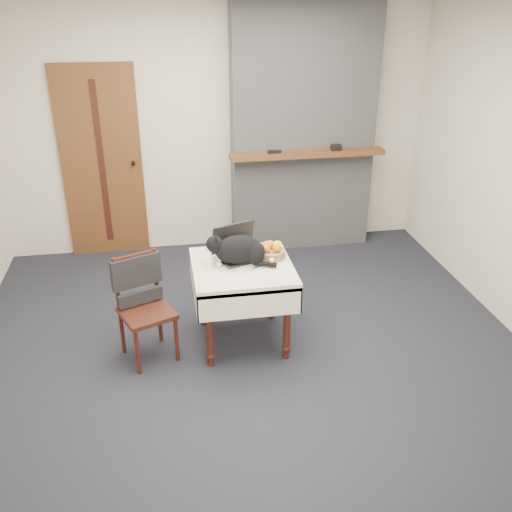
{
  "coord_description": "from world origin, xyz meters",
  "views": [
    {
      "loc": [
        -0.6,
        -3.95,
        2.7
      ],
      "look_at": [
        0.07,
        -0.05,
        0.79
      ],
      "focal_mm": 40.0,
      "sensor_mm": 36.0,
      "label": 1
    }
  ],
  "objects_px": {
    "pill_bottle": "(272,263)",
    "door": "(102,163)",
    "cat": "(240,250)",
    "cream_jar": "(209,264)",
    "laptop": "(238,250)",
    "fruit_basket": "(271,251)",
    "chair": "(141,293)",
    "side_table": "(242,278)"
  },
  "relations": [
    {
      "from": "laptop",
      "to": "cat",
      "type": "relative_size",
      "value": 0.84
    },
    {
      "from": "pill_bottle",
      "to": "fruit_basket",
      "type": "distance_m",
      "value": 0.19
    },
    {
      "from": "door",
      "to": "side_table",
      "type": "bearing_deg",
      "value": -59.37
    },
    {
      "from": "side_table",
      "to": "cat",
      "type": "bearing_deg",
      "value": 117.12
    },
    {
      "from": "laptop",
      "to": "cream_jar",
      "type": "relative_size",
      "value": 6.97
    },
    {
      "from": "door",
      "to": "laptop",
      "type": "relative_size",
      "value": 4.41
    },
    {
      "from": "cat",
      "to": "pill_bottle",
      "type": "height_order",
      "value": "cat"
    },
    {
      "from": "cat",
      "to": "chair",
      "type": "distance_m",
      "value": 0.83
    },
    {
      "from": "fruit_basket",
      "to": "chair",
      "type": "relative_size",
      "value": 0.26
    },
    {
      "from": "cat",
      "to": "fruit_basket",
      "type": "relative_size",
      "value": 2.44
    },
    {
      "from": "side_table",
      "to": "fruit_basket",
      "type": "xyz_separation_m",
      "value": [
        0.25,
        0.1,
        0.16
      ]
    },
    {
      "from": "side_table",
      "to": "chair",
      "type": "bearing_deg",
      "value": -178.41
    },
    {
      "from": "door",
      "to": "chair",
      "type": "relative_size",
      "value": 2.36
    },
    {
      "from": "door",
      "to": "side_table",
      "type": "distance_m",
      "value": 2.34
    },
    {
      "from": "cream_jar",
      "to": "pill_bottle",
      "type": "distance_m",
      "value": 0.49
    },
    {
      "from": "laptop",
      "to": "cat",
      "type": "distance_m",
      "value": 0.11
    },
    {
      "from": "pill_bottle",
      "to": "door",
      "type": "bearing_deg",
      "value": 124.01
    },
    {
      "from": "cream_jar",
      "to": "pill_bottle",
      "type": "xyz_separation_m",
      "value": [
        0.48,
        -0.07,
        0.01
      ]
    },
    {
      "from": "door",
      "to": "fruit_basket",
      "type": "distance_m",
      "value": 2.37
    },
    {
      "from": "fruit_basket",
      "to": "chair",
      "type": "bearing_deg",
      "value": -173.35
    },
    {
      "from": "fruit_basket",
      "to": "door",
      "type": "bearing_deg",
      "value": 127.12
    },
    {
      "from": "fruit_basket",
      "to": "chair",
      "type": "distance_m",
      "value": 1.07
    },
    {
      "from": "side_table",
      "to": "laptop",
      "type": "height_order",
      "value": "laptop"
    },
    {
      "from": "cat",
      "to": "pill_bottle",
      "type": "distance_m",
      "value": 0.27
    },
    {
      "from": "side_table",
      "to": "cream_jar",
      "type": "distance_m",
      "value": 0.3
    },
    {
      "from": "side_table",
      "to": "pill_bottle",
      "type": "height_order",
      "value": "pill_bottle"
    },
    {
      "from": "door",
      "to": "cat",
      "type": "height_order",
      "value": "door"
    },
    {
      "from": "cream_jar",
      "to": "chair",
      "type": "bearing_deg",
      "value": -178.54
    },
    {
      "from": "chair",
      "to": "cat",
      "type": "bearing_deg",
      "value": -18.81
    },
    {
      "from": "side_table",
      "to": "door",
      "type": "bearing_deg",
      "value": 120.63
    },
    {
      "from": "cream_jar",
      "to": "pill_bottle",
      "type": "height_order",
      "value": "pill_bottle"
    },
    {
      "from": "side_table",
      "to": "pill_bottle",
      "type": "distance_m",
      "value": 0.28
    },
    {
      "from": "door",
      "to": "cat",
      "type": "xyz_separation_m",
      "value": [
        1.16,
        -1.95,
        -0.19
      ]
    },
    {
      "from": "fruit_basket",
      "to": "chair",
      "type": "xyz_separation_m",
      "value": [
        -1.04,
        -0.12,
        -0.21
      ]
    },
    {
      "from": "laptop",
      "to": "fruit_basket",
      "type": "bearing_deg",
      "value": -26.79
    },
    {
      "from": "door",
      "to": "pill_bottle",
      "type": "xyz_separation_m",
      "value": [
        1.39,
        -2.06,
        -0.26
      ]
    },
    {
      "from": "door",
      "to": "cat",
      "type": "bearing_deg",
      "value": -59.33
    },
    {
      "from": "side_table",
      "to": "chair",
      "type": "relative_size",
      "value": 0.92
    },
    {
      "from": "laptop",
      "to": "cat",
      "type": "xyz_separation_m",
      "value": [
        -0.0,
        -0.1,
        0.05
      ]
    },
    {
      "from": "side_table",
      "to": "cream_jar",
      "type": "height_order",
      "value": "cream_jar"
    },
    {
      "from": "cat",
      "to": "pill_bottle",
      "type": "relative_size",
      "value": 7.31
    },
    {
      "from": "door",
      "to": "cream_jar",
      "type": "bearing_deg",
      "value": -65.43
    }
  ]
}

